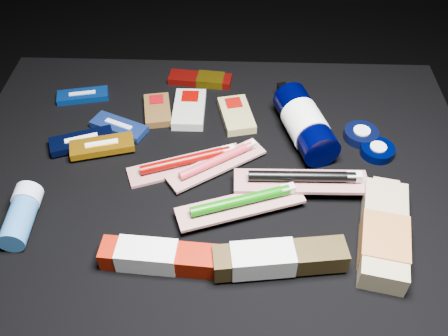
{
  "coord_description": "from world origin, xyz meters",
  "views": [
    {
      "loc": [
        0.04,
        -0.63,
        1.07
      ],
      "look_at": [
        0.01,
        0.01,
        0.42
      ],
      "focal_mm": 40.0,
      "sensor_mm": 36.0,
      "label": 1
    }
  ],
  "objects_px": {
    "bodywash_bottle": "(384,235)",
    "toothpaste_carton_red": "(158,257)",
    "deodorant_stick": "(21,215)",
    "lotion_bottle": "(305,123)"
  },
  "relations": [
    {
      "from": "bodywash_bottle",
      "to": "toothpaste_carton_red",
      "type": "distance_m",
      "value": 0.36
    },
    {
      "from": "bodywash_bottle",
      "to": "deodorant_stick",
      "type": "bearing_deg",
      "value": -170.2
    },
    {
      "from": "deodorant_stick",
      "to": "bodywash_bottle",
      "type": "bearing_deg",
      "value": -4.14
    },
    {
      "from": "deodorant_stick",
      "to": "toothpaste_carton_red",
      "type": "distance_m",
      "value": 0.25
    },
    {
      "from": "lotion_bottle",
      "to": "deodorant_stick",
      "type": "distance_m",
      "value": 0.54
    },
    {
      "from": "toothpaste_carton_red",
      "to": "deodorant_stick",
      "type": "bearing_deg",
      "value": 166.88
    },
    {
      "from": "lotion_bottle",
      "to": "toothpaste_carton_red",
      "type": "relative_size",
      "value": 1.16
    },
    {
      "from": "lotion_bottle",
      "to": "bodywash_bottle",
      "type": "relative_size",
      "value": 1.06
    },
    {
      "from": "bodywash_bottle",
      "to": "toothpaste_carton_red",
      "type": "height_order",
      "value": "bodywash_bottle"
    },
    {
      "from": "bodywash_bottle",
      "to": "toothpaste_carton_red",
      "type": "bearing_deg",
      "value": -159.91
    }
  ]
}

